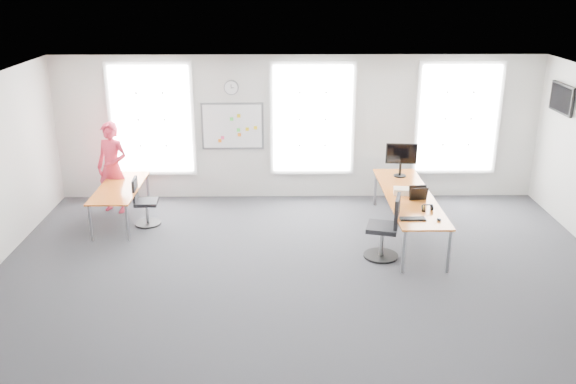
{
  "coord_description": "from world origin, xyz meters",
  "views": [
    {
      "loc": [
        -0.37,
        -8.31,
        4.52
      ],
      "look_at": [
        -0.24,
        1.2,
        1.1
      ],
      "focal_mm": 38.0,
      "sensor_mm": 36.0,
      "label": 1
    }
  ],
  "objects_px": {
    "person": "(113,168)",
    "monitor": "(401,157)",
    "desk_left": "(120,190)",
    "desk_right": "(409,198)",
    "chair_left": "(144,204)",
    "headphones": "(427,207)",
    "chair_right": "(386,231)",
    "keyboard": "(413,219)"
  },
  "relations": [
    {
      "from": "chair_left",
      "to": "keyboard",
      "type": "height_order",
      "value": "chair_left"
    },
    {
      "from": "desk_left",
      "to": "person",
      "type": "distance_m",
      "value": 0.68
    },
    {
      "from": "person",
      "to": "monitor",
      "type": "xyz_separation_m",
      "value": [
        5.66,
        -0.2,
        0.26
      ]
    },
    {
      "from": "person",
      "to": "chair_right",
      "type": "bearing_deg",
      "value": -3.95
    },
    {
      "from": "desk_right",
      "to": "desk_left",
      "type": "bearing_deg",
      "value": 172.49
    },
    {
      "from": "chair_right",
      "to": "monitor",
      "type": "height_order",
      "value": "monitor"
    },
    {
      "from": "chair_left",
      "to": "keyboard",
      "type": "distance_m",
      "value": 5.04
    },
    {
      "from": "chair_left",
      "to": "person",
      "type": "height_order",
      "value": "person"
    },
    {
      "from": "chair_left",
      "to": "monitor",
      "type": "xyz_separation_m",
      "value": [
        4.94,
        0.52,
        0.76
      ]
    },
    {
      "from": "desk_right",
      "to": "chair_left",
      "type": "bearing_deg",
      "value": 173.52
    },
    {
      "from": "desk_left",
      "to": "chair_right",
      "type": "bearing_deg",
      "value": -18.88
    },
    {
      "from": "desk_right",
      "to": "chair_left",
      "type": "relative_size",
      "value": 3.41
    },
    {
      "from": "desk_right",
      "to": "chair_right",
      "type": "bearing_deg",
      "value": -120.33
    },
    {
      "from": "desk_right",
      "to": "headphones",
      "type": "distance_m",
      "value": 0.76
    },
    {
      "from": "person",
      "to": "monitor",
      "type": "height_order",
      "value": "person"
    },
    {
      "from": "desk_right",
      "to": "headphones",
      "type": "height_order",
      "value": "headphones"
    },
    {
      "from": "desk_left",
      "to": "monitor",
      "type": "bearing_deg",
      "value": 3.91
    },
    {
      "from": "chair_right",
      "to": "desk_left",
      "type": "bearing_deg",
      "value": -93.55
    },
    {
      "from": "monitor",
      "to": "desk_left",
      "type": "bearing_deg",
      "value": -171.86
    },
    {
      "from": "keyboard",
      "to": "monitor",
      "type": "relative_size",
      "value": 0.62
    },
    {
      "from": "chair_right",
      "to": "monitor",
      "type": "xyz_separation_m",
      "value": [
        0.59,
        2.02,
        0.68
      ]
    },
    {
      "from": "desk_right",
      "to": "headphones",
      "type": "xyz_separation_m",
      "value": [
        0.16,
        -0.73,
        0.1
      ]
    },
    {
      "from": "chair_left",
      "to": "headphones",
      "type": "distance_m",
      "value": 5.23
    },
    {
      "from": "desk_right",
      "to": "monitor",
      "type": "height_order",
      "value": "monitor"
    },
    {
      "from": "chair_left",
      "to": "monitor",
      "type": "relative_size",
      "value": 1.38
    },
    {
      "from": "headphones",
      "to": "desk_left",
      "type": "bearing_deg",
      "value": 152.83
    },
    {
      "from": "chair_left",
      "to": "person",
      "type": "bearing_deg",
      "value": 41.61
    },
    {
      "from": "headphones",
      "to": "keyboard",
      "type": "bearing_deg",
      "value": -140.74
    },
    {
      "from": "keyboard",
      "to": "chair_right",
      "type": "bearing_deg",
      "value": 152.01
    },
    {
      "from": "chair_right",
      "to": "monitor",
      "type": "distance_m",
      "value": 2.21
    },
    {
      "from": "monitor",
      "to": "chair_right",
      "type": "bearing_deg",
      "value": -102.05
    },
    {
      "from": "person",
      "to": "headphones",
      "type": "height_order",
      "value": "person"
    },
    {
      "from": "headphones",
      "to": "monitor",
      "type": "bearing_deg",
      "value": 81.12
    },
    {
      "from": "desk_left",
      "to": "keyboard",
      "type": "bearing_deg",
      "value": -19.6
    },
    {
      "from": "desk_right",
      "to": "chair_right",
      "type": "distance_m",
      "value": 1.11
    },
    {
      "from": "desk_right",
      "to": "person",
      "type": "distance_m",
      "value": 5.77
    },
    {
      "from": "desk_left",
      "to": "chair_left",
      "type": "height_order",
      "value": "chair_left"
    },
    {
      "from": "desk_right",
      "to": "keyboard",
      "type": "xyz_separation_m",
      "value": [
        -0.17,
        -1.14,
        0.06
      ]
    },
    {
      "from": "chair_left",
      "to": "person",
      "type": "xyz_separation_m",
      "value": [
        -0.72,
        0.72,
        0.51
      ]
    },
    {
      "from": "desk_left",
      "to": "headphones",
      "type": "distance_m",
      "value": 5.71
    },
    {
      "from": "desk_left",
      "to": "monitor",
      "type": "distance_m",
      "value": 5.44
    },
    {
      "from": "chair_right",
      "to": "chair_left",
      "type": "xyz_separation_m",
      "value": [
        -4.35,
        1.5,
        -0.08
      ]
    }
  ]
}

